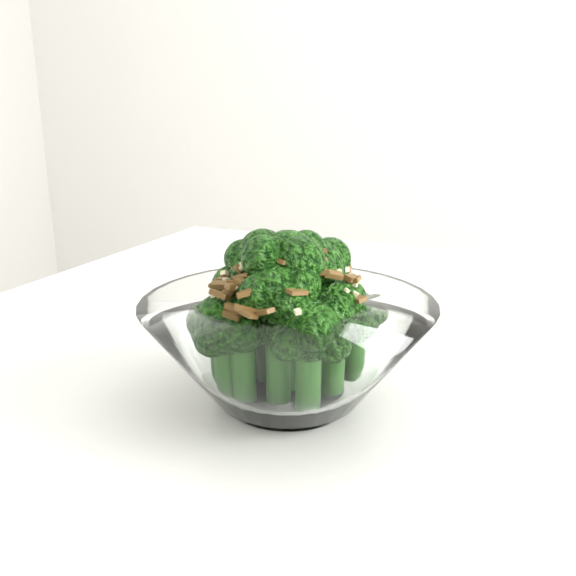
# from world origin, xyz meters

# --- Properties ---
(table) EXTENTS (1.29, 0.94, 0.75)m
(table) POSITION_xyz_m (0.06, -0.00, 0.68)
(table) COLOR white
(table) RESTS_ON ground
(broccoli_dish) EXTENTS (0.22, 0.22, 0.14)m
(broccoli_dish) POSITION_xyz_m (-0.13, -0.15, 0.80)
(broccoli_dish) COLOR white
(broccoli_dish) RESTS_ON table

